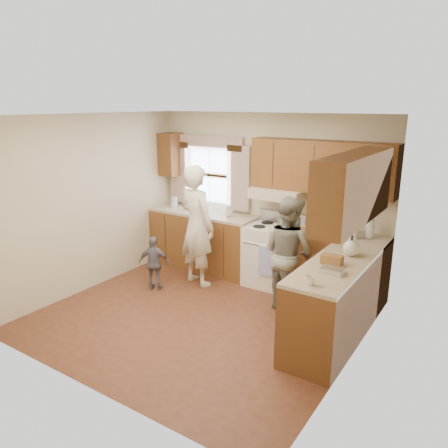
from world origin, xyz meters
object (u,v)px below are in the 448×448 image
Objects in this scene: woman_left at (197,226)px; child at (155,263)px; stove at (274,255)px; woman_right at (288,253)px.

child is (-0.37, -0.53, -0.49)m from woman_left.
stove is 1.21m from woman_left.
stove is at bearing -134.83° from woman_left.
woman_left is 1.18× the size of woman_right.
child is at bearing 33.42° from woman_right.
stove is 1.32× the size of child.
woman_left is 2.22× the size of child.
woman_left reaches higher than woman_right.
woman_left is at bearing -148.62° from child.
woman_right reaches higher than stove.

